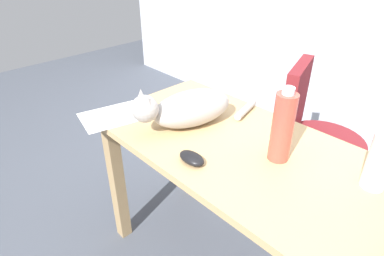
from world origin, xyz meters
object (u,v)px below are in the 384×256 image
Objects in this scene: office_chair at (311,154)px; water_bottle at (380,161)px; computer_mouse at (192,158)px; spray_bottle at (283,127)px; cat at (188,108)px.

office_chair is 4.18× the size of water_bottle.
water_bottle is at bearing 34.29° from computer_mouse.
office_chair is at bearing 102.89° from spray_bottle.
computer_mouse is (0.21, -0.18, -0.06)m from cat.
spray_bottle reaches higher than cat.
office_chair is 0.97m from computer_mouse.
water_bottle reaches higher than cat.
computer_mouse is at bearing -128.91° from spray_bottle.
office_chair reaches higher than computer_mouse.
water_bottle is 0.76× the size of spray_bottle.
office_chair is at bearing 69.71° from cat.
water_bottle reaches higher than computer_mouse.
office_chair is 0.88m from cat.
office_chair is at bearing 129.26° from water_bottle.
cat is 0.28m from computer_mouse.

